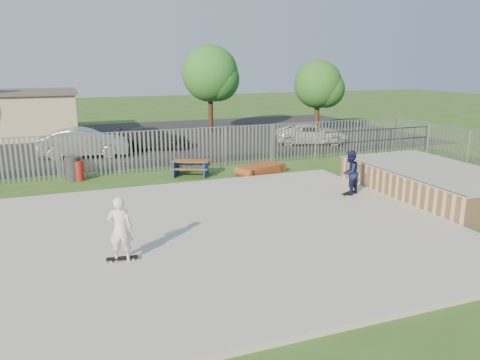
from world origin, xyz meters
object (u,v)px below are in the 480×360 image
object	(u,v)px
skater_white	(120,229)
trash_bin_red	(78,171)
picnic_table	(191,168)
trash_bin_grey	(73,169)
tree_right	(318,85)
funbox	(260,169)
car_silver	(84,143)
tree_mid	(210,74)
skater_navy	(350,173)
car_white	(312,134)
car_dark	(153,138)

from	to	relation	value
skater_white	trash_bin_red	bearing A→B (deg)	-68.97
picnic_table	trash_bin_grey	distance (m)	5.23
tree_right	funbox	bearing A→B (deg)	-130.94
picnic_table	funbox	xyz separation A→B (m)	(3.14, -0.88, -0.16)
car_silver	skater_white	world-z (taller)	skater_white
tree_mid	funbox	bearing A→B (deg)	-97.76
tree_mid	skater_navy	xyz separation A→B (m)	(-0.30, -18.76, -3.27)
car_silver	skater_white	bearing A→B (deg)	-169.54
tree_mid	picnic_table	bearing A→B (deg)	-111.24
trash_bin_grey	car_white	size ratio (longest dim) A/B	0.24
car_dark	skater_navy	world-z (taller)	skater_navy
picnic_table	skater_navy	xyz separation A→B (m)	(4.73, -5.83, 0.65)
car_dark	car_white	xyz separation A→B (m)	(9.82, -1.79, -0.01)
tree_right	picnic_table	bearing A→B (deg)	-142.13
tree_right	skater_white	size ratio (longest dim) A/B	3.07
car_white	skater_white	size ratio (longest dim) A/B	2.65
trash_bin_grey	skater_white	world-z (taller)	skater_white
picnic_table	skater_white	xyz separation A→B (m)	(-4.28, -9.04, 0.65)
picnic_table	car_dark	size ratio (longest dim) A/B	0.48
car_white	trash_bin_red	bearing A→B (deg)	126.40
car_dark	trash_bin_red	bearing A→B (deg)	158.55
trash_bin_grey	tree_mid	size ratio (longest dim) A/B	0.17
skater_navy	trash_bin_grey	bearing A→B (deg)	-61.55
car_white	funbox	bearing A→B (deg)	153.70
trash_bin_grey	tree_mid	distance (m)	16.23
tree_right	car_dark	bearing A→B (deg)	-170.55
skater_navy	trash_bin_red	bearing A→B (deg)	-61.85
trash_bin_grey	tree_right	size ratio (longest dim) A/B	0.21
car_dark	skater_navy	distance (m)	14.07
car_silver	skater_navy	distance (m)	15.08
car_silver	skater_navy	xyz separation A→B (m)	(9.11, -12.02, 0.20)
funbox	car_silver	distance (m)	10.34
tree_mid	skater_white	distance (m)	24.08
trash_bin_red	funbox	bearing A→B (deg)	-11.72
funbox	trash_bin_grey	distance (m)	8.49
trash_bin_grey	car_dark	size ratio (longest dim) A/B	0.25
funbox	skater_navy	distance (m)	5.26
funbox	skater_navy	world-z (taller)	skater_navy
trash_bin_red	tree_mid	world-z (taller)	tree_mid
skater_navy	funbox	bearing A→B (deg)	-99.72
funbox	tree_right	bearing A→B (deg)	28.36
trash_bin_red	tree_mid	size ratio (longest dim) A/B	0.14
tree_mid	car_white	bearing A→B (deg)	-59.36
trash_bin_grey	car_white	world-z (taller)	car_white
funbox	trash_bin_grey	bearing A→B (deg)	147.48
picnic_table	tree_mid	xyz separation A→B (m)	(5.02, 12.92, 3.92)
picnic_table	car_white	xyz separation A→B (m)	(9.44, 5.47, 0.29)
car_dark	tree_mid	world-z (taller)	tree_mid
trash_bin_red	tree_mid	bearing A→B (deg)	50.51
trash_bin_grey	tree_mid	xyz separation A→B (m)	(10.18, 12.07, 3.74)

